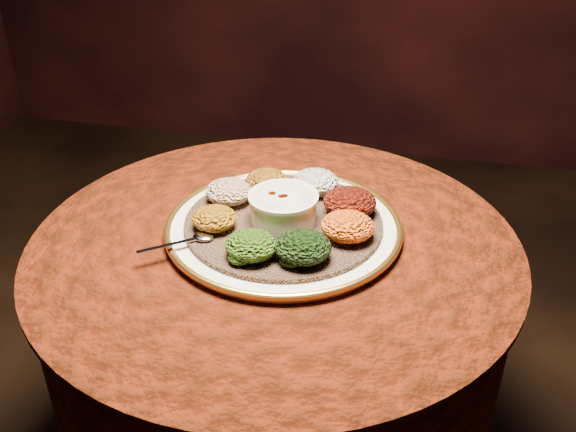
# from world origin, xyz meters

# --- Properties ---
(table) EXTENTS (0.96, 0.96, 0.73)m
(table) POSITION_xyz_m (0.00, 0.00, 0.55)
(table) COLOR black
(table) RESTS_ON ground
(platter) EXTENTS (0.50, 0.50, 0.02)m
(platter) POSITION_xyz_m (0.01, 0.03, 0.75)
(platter) COLOR white
(platter) RESTS_ON table
(injera) EXTENTS (0.40, 0.40, 0.01)m
(injera) POSITION_xyz_m (0.01, 0.03, 0.76)
(injera) COLOR brown
(injera) RESTS_ON platter
(stew_bowl) EXTENTS (0.14, 0.14, 0.06)m
(stew_bowl) POSITION_xyz_m (0.01, 0.03, 0.79)
(stew_bowl) COLOR white
(stew_bowl) RESTS_ON injera
(spoon) EXTENTS (0.12, 0.10, 0.01)m
(spoon) POSITION_xyz_m (-0.13, -0.08, 0.77)
(spoon) COLOR silver
(spoon) RESTS_ON injera
(portion_ayib) EXTENTS (0.10, 0.09, 0.05)m
(portion_ayib) POSITION_xyz_m (0.05, 0.16, 0.79)
(portion_ayib) COLOR white
(portion_ayib) RESTS_ON injera
(portion_kitfo) EXTENTS (0.11, 0.10, 0.05)m
(portion_kitfo) POSITION_xyz_m (0.13, 0.09, 0.79)
(portion_kitfo) COLOR black
(portion_kitfo) RESTS_ON injera
(portion_tikil) EXTENTS (0.10, 0.10, 0.05)m
(portion_tikil) POSITION_xyz_m (0.14, -0.00, 0.79)
(portion_tikil) COLOR #AC5C0E
(portion_tikil) RESTS_ON injera
(portion_gomen) EXTENTS (0.10, 0.10, 0.05)m
(portion_gomen) POSITION_xyz_m (0.08, -0.09, 0.79)
(portion_gomen) COLOR black
(portion_gomen) RESTS_ON injera
(portion_mixveg) EXTENTS (0.10, 0.09, 0.05)m
(portion_mixveg) POSITION_xyz_m (-0.02, -0.10, 0.78)
(portion_mixveg) COLOR #952309
(portion_mixveg) RESTS_ON injera
(portion_kik) EXTENTS (0.09, 0.08, 0.04)m
(portion_kik) POSITION_xyz_m (-0.11, -0.03, 0.78)
(portion_kik) COLOR #A1690E
(portion_kik) RESTS_ON injera
(portion_timatim) EXTENTS (0.10, 0.09, 0.05)m
(portion_timatim) POSITION_xyz_m (-0.11, 0.08, 0.79)
(portion_timatim) COLOR maroon
(portion_timatim) RESTS_ON injera
(portion_shiro) EXTENTS (0.09, 0.08, 0.04)m
(portion_shiro) POSITION_xyz_m (-0.05, 0.15, 0.78)
(portion_shiro) COLOR #915511
(portion_shiro) RESTS_ON injera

